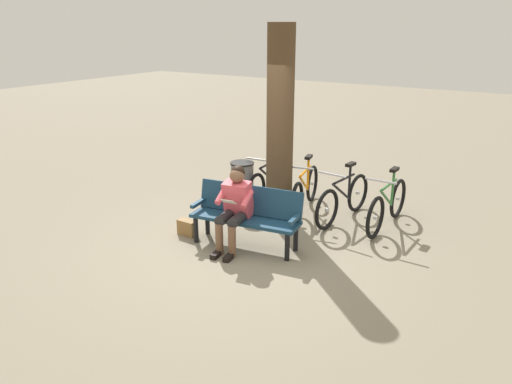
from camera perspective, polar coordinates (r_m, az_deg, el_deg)
The scene contains 10 objects.
ground_plane at distance 7.10m, azimuth -1.95°, elevation -6.78°, with size 40.00×40.00×0.00m, color gray.
bench at distance 7.09m, azimuth -1.03°, elevation -2.34°, with size 1.65×0.70×0.87m.
person_reading at distance 6.94m, azimuth -2.48°, elevation -1.43°, with size 0.53×0.80×1.20m.
handbag at distance 7.61m, azimuth -7.99°, elevation -4.11°, with size 0.30×0.14×0.24m, color olive.
tree_trunk at distance 7.82m, azimuth 2.81°, elevation 7.67°, with size 0.43×0.43×3.10m, color #4C3823.
litter_bin at distance 8.55m, azimuth -1.61°, elevation 0.80°, with size 0.41×0.41×0.83m.
bicycle_black at distance 8.01m, azimuth 15.00°, elevation -1.55°, with size 0.48×1.68×0.94m.
bicycle_blue at distance 8.16m, azimuth 10.09°, elevation -0.82°, with size 0.48×1.68×0.94m.
bicycle_purple at distance 8.48m, azimuth 5.70°, elevation 0.18°, with size 0.53×1.66×0.94m.
bicycle_green at distance 8.89m, azimuth 1.55°, elevation 1.16°, with size 0.48×1.68×0.94m.
Camera 1 is at (-3.62, 5.26, 3.09)m, focal length 34.47 mm.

